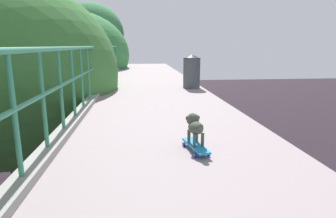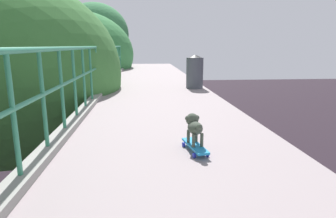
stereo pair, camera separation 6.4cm
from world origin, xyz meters
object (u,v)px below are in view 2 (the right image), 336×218
Objects in this scene: small_dog at (194,125)px; city_bus at (45,107)px; litter_bin at (195,71)px; toy_skateboard at (195,146)px.

city_bus is at bearing 112.18° from small_dog.
small_dog reaches higher than city_bus.
litter_bin is at bearing 79.77° from small_dog.
city_bus is 18.91× the size of toy_skateboard.
city_bus is 25.60m from toy_skateboard.
small_dog is (-0.01, 0.05, 0.23)m from toy_skateboard.
small_dog is at bearing -100.23° from litter_bin.
small_dog reaches higher than toy_skateboard.
litter_bin is (10.36, -18.56, 4.78)m from city_bus.
litter_bin is at bearing -60.83° from city_bus.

